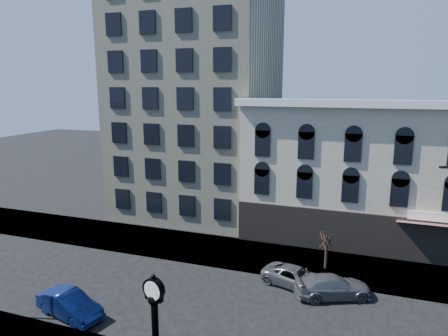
% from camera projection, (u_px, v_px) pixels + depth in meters
% --- Properties ---
extents(ground, '(160.00, 160.00, 0.00)m').
position_uv_depth(ground, '(175.00, 298.00, 25.93)').
color(ground, black).
rests_on(ground, ground).
extents(sidewalk_far, '(160.00, 6.00, 0.12)m').
position_uv_depth(sidewalk_far, '(217.00, 250.00, 33.32)').
color(sidewalk_far, gray).
rests_on(sidewalk_far, ground).
extents(cream_tower, '(15.90, 15.40, 42.50)m').
position_uv_depth(cream_tower, '(197.00, 29.00, 41.42)').
color(cream_tower, beige).
rests_on(cream_tower, ground).
extents(victorian_row, '(22.60, 11.19, 12.50)m').
position_uv_depth(victorian_row, '(374.00, 172.00, 35.54)').
color(victorian_row, beige).
rests_on(victorian_row, ground).
extents(street_clock, '(1.15, 1.15, 5.05)m').
position_uv_depth(street_clock, '(155.00, 329.00, 18.63)').
color(street_clock, black).
rests_on(street_clock, sidewalk_near).
extents(bare_tree_far, '(1.96, 1.96, 3.37)m').
position_uv_depth(bare_tree_far, '(327.00, 236.00, 29.40)').
color(bare_tree_far, '#332319').
rests_on(bare_tree_far, sidewalk_far).
extents(car_near_b, '(4.77, 2.61, 1.49)m').
position_uv_depth(car_near_b, '(69.00, 305.00, 23.78)').
color(car_near_b, '#0C194C').
rests_on(car_near_b, ground).
extents(car_far_a, '(5.13, 3.43, 1.31)m').
position_uv_depth(car_far_a, '(296.00, 277.00, 27.35)').
color(car_far_a, '#595B60').
rests_on(car_far_a, ground).
extents(car_far_b, '(5.40, 3.86, 1.45)m').
position_uv_depth(car_far_b, '(333.00, 286.00, 25.96)').
color(car_far_b, '#595B60').
rests_on(car_far_b, ground).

